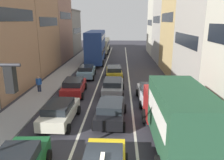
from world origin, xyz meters
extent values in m
cube|color=#9A9A9A|center=(-6.70, 20.00, 0.07)|extent=(2.60, 64.00, 0.14)
cube|color=silver|center=(-1.70, 20.00, 0.01)|extent=(0.16, 60.00, 0.01)
cube|color=silver|center=(1.70, 20.00, 0.01)|extent=(0.16, 60.00, 0.01)
cube|color=black|center=(-8.48, 13.20, 7.16)|extent=(0.02, 7.04, 1.10)
cube|color=#9E7556|center=(-12.00, 22.00, 5.95)|extent=(7.00, 8.70, 11.89)
cube|color=black|center=(-8.48, 22.00, 6.54)|extent=(0.02, 7.04, 1.10)
cube|color=#936B5B|center=(-12.00, 30.80, 6.77)|extent=(7.00, 8.70, 13.53)
cube|color=black|center=(-8.48, 30.80, 7.44)|extent=(0.02, 7.04, 1.10)
cube|color=gray|center=(-12.00, 39.60, 4.25)|extent=(7.00, 8.70, 8.49)
cube|color=black|center=(-8.48, 39.60, 4.67)|extent=(0.02, 7.04, 1.10)
cube|color=#66605B|center=(-12.00, 39.60, 8.64)|extent=(7.20, 8.70, 0.30)
cube|color=beige|center=(9.90, 39.60, 5.70)|extent=(7.00, 8.70, 11.41)
cube|color=black|center=(6.38, 39.60, 6.27)|extent=(0.02, 7.04, 1.10)
cube|color=#B2ADA3|center=(9.90, 30.80, 6.21)|extent=(7.00, 8.70, 12.43)
cube|color=black|center=(6.38, 30.80, 6.83)|extent=(0.02, 7.04, 1.10)
cube|color=tan|center=(9.90, 22.00, 6.42)|extent=(7.00, 8.70, 12.84)
cube|color=black|center=(6.38, 22.00, 7.06)|extent=(0.02, 7.04, 1.10)
cube|color=#B2ADA3|center=(9.90, 13.20, 4.56)|extent=(7.00, 8.70, 9.12)
cube|color=black|center=(6.39, 13.20, 5.01)|extent=(0.02, 7.04, 1.10)
cube|color=black|center=(-2.55, -0.40, 4.95)|extent=(0.28, 0.28, 0.84)
sphere|color=red|center=(-2.55, -0.25, 5.21)|extent=(0.18, 0.18, 0.18)
sphere|color=#F2A519|center=(-2.55, -0.25, 4.95)|extent=(0.18, 0.18, 0.18)
sphere|color=green|center=(-2.55, -0.25, 4.69)|extent=(0.18, 0.18, 0.18)
cube|color=#A51E1E|center=(3.64, 6.91, 1.43)|extent=(2.45, 2.45, 1.90)
cube|color=black|center=(3.61, 8.12, 1.81)|extent=(2.02, 0.08, 0.70)
cube|color=#234C33|center=(3.72, 3.16, 2.18)|extent=(2.52, 5.49, 2.80)
cube|color=white|center=(2.51, 3.13, 2.46)|extent=(0.13, 4.48, 0.90)
cylinder|color=black|center=(2.43, 6.97, 0.48)|extent=(0.32, 0.97, 0.96)
cylinder|color=black|center=(4.83, 7.02, 0.48)|extent=(0.32, 0.97, 0.96)
cube|color=#F2EACC|center=(0.14, 0.66, 1.60)|extent=(0.16, 0.44, 0.12)
cylinder|color=black|center=(-0.77, 2.32, 0.32)|extent=(0.22, 0.64, 0.64)
cylinder|color=black|center=(1.07, 2.32, 0.32)|extent=(0.22, 0.64, 0.64)
cylinder|color=black|center=(-4.50, 2.31, 0.32)|extent=(0.26, 0.65, 0.64)
cylinder|color=black|center=(-2.66, 2.42, 0.32)|extent=(0.26, 0.65, 0.64)
cube|color=black|center=(0.14, 7.14, 0.67)|extent=(1.96, 4.37, 0.70)
cube|color=#1E2328|center=(0.13, 6.94, 1.23)|extent=(1.68, 2.47, 0.52)
cylinder|color=black|center=(-0.72, 8.64, 0.32)|extent=(0.24, 0.65, 0.64)
cylinder|color=black|center=(1.11, 8.57, 0.32)|extent=(0.24, 0.65, 0.64)
cylinder|color=black|center=(-0.84, 5.72, 0.32)|extent=(0.24, 0.65, 0.64)
cylinder|color=black|center=(1.00, 5.64, 0.32)|extent=(0.24, 0.65, 0.64)
cube|color=beige|center=(-3.27, 6.74, 0.67)|extent=(1.90, 4.34, 0.70)
cube|color=#1E2328|center=(-3.27, 6.54, 1.23)|extent=(1.64, 2.45, 0.52)
cylinder|color=black|center=(-4.15, 8.22, 0.32)|extent=(0.24, 0.65, 0.64)
cylinder|color=black|center=(-2.31, 8.18, 0.32)|extent=(0.24, 0.65, 0.64)
cylinder|color=black|center=(-4.22, 5.30, 0.32)|extent=(0.24, 0.65, 0.64)
cylinder|color=black|center=(-2.38, 5.26, 0.32)|extent=(0.24, 0.65, 0.64)
cube|color=gray|center=(0.06, 12.77, 0.67)|extent=(1.88, 4.33, 0.70)
cube|color=#1E2328|center=(0.05, 12.57, 1.23)|extent=(1.63, 2.44, 0.52)
cylinder|color=black|center=(-0.84, 14.25, 0.32)|extent=(0.23, 0.64, 0.64)
cylinder|color=black|center=(1.00, 14.22, 0.32)|extent=(0.23, 0.64, 0.64)
cylinder|color=black|center=(-0.89, 11.33, 0.32)|extent=(0.23, 0.64, 0.64)
cylinder|color=black|center=(0.95, 11.29, 0.32)|extent=(0.23, 0.64, 0.64)
cube|color=#A51E1E|center=(-3.57, 12.62, 0.67)|extent=(2.02, 4.39, 0.70)
cube|color=#1E2328|center=(-3.56, 12.43, 1.23)|extent=(1.70, 2.49, 0.52)
cylinder|color=black|center=(-4.57, 14.04, 0.32)|extent=(0.25, 0.65, 0.64)
cylinder|color=black|center=(-2.73, 14.13, 0.32)|extent=(0.25, 0.65, 0.64)
cylinder|color=black|center=(-4.42, 11.12, 0.32)|extent=(0.25, 0.65, 0.64)
cylinder|color=black|center=(-2.58, 11.21, 0.32)|extent=(0.25, 0.65, 0.64)
cube|color=#B29319|center=(-0.06, 18.63, 0.67)|extent=(2.05, 4.40, 0.70)
cube|color=#1E2328|center=(-0.05, 18.43, 1.23)|extent=(1.73, 2.50, 0.52)
cylinder|color=black|center=(-1.06, 20.03, 0.32)|extent=(0.26, 0.65, 0.64)
cylinder|color=black|center=(0.77, 20.14, 0.32)|extent=(0.26, 0.65, 0.64)
cylinder|color=black|center=(-0.89, 17.12, 0.32)|extent=(0.26, 0.65, 0.64)
cylinder|color=black|center=(0.95, 17.23, 0.32)|extent=(0.26, 0.65, 0.64)
cube|color=#759EB7|center=(-3.40, 18.93, 0.67)|extent=(1.99, 4.38, 0.70)
cube|color=#1E2328|center=(-3.39, 18.73, 1.23)|extent=(1.69, 2.48, 0.52)
cylinder|color=black|center=(-4.38, 20.35, 0.32)|extent=(0.25, 0.65, 0.64)
cylinder|color=black|center=(-2.54, 20.43, 0.32)|extent=(0.25, 0.65, 0.64)
cylinder|color=black|center=(-4.25, 17.43, 0.32)|extent=(0.25, 0.65, 0.64)
cylinder|color=black|center=(-2.41, 17.51, 0.32)|extent=(0.25, 0.65, 0.64)
cube|color=silver|center=(3.26, 10.93, 0.67)|extent=(1.94, 4.36, 0.70)
cube|color=#1E2328|center=(3.27, 10.74, 1.23)|extent=(1.66, 2.46, 0.52)
cylinder|color=black|center=(2.29, 12.37, 0.32)|extent=(0.24, 0.65, 0.64)
cylinder|color=black|center=(4.13, 12.43, 0.32)|extent=(0.24, 0.65, 0.64)
cylinder|color=black|center=(2.39, 9.44, 0.32)|extent=(0.24, 0.65, 0.64)
cylinder|color=black|center=(4.23, 9.50, 0.32)|extent=(0.24, 0.65, 0.64)
cube|color=navy|center=(-3.35, 28.58, 1.70)|extent=(2.80, 10.57, 2.40)
cube|color=black|center=(-3.35, 28.58, 2.06)|extent=(2.81, 9.94, 0.70)
cube|color=navy|center=(-3.35, 28.58, 3.98)|extent=(2.80, 10.57, 2.16)
cube|color=black|center=(-3.35, 28.58, 4.22)|extent=(2.81, 9.94, 0.64)
cylinder|color=black|center=(-4.71, 32.32, 0.50)|extent=(0.33, 1.01, 1.00)
cylinder|color=black|center=(-2.21, 32.39, 0.50)|extent=(0.33, 1.01, 1.00)
cylinder|color=black|center=(-4.51, 25.40, 0.50)|extent=(0.33, 1.01, 1.00)
cylinder|color=black|center=(-2.01, 25.47, 0.50)|extent=(0.33, 1.01, 1.00)
cube|color=#BFB793|center=(-3.30, 40.14, 1.70)|extent=(2.63, 10.53, 2.40)
cube|color=black|center=(-3.30, 40.14, 2.06)|extent=(2.65, 9.90, 0.70)
cylinder|color=black|center=(-4.60, 43.90, 0.50)|extent=(0.31, 1.00, 1.00)
cylinder|color=black|center=(-2.10, 43.94, 0.50)|extent=(0.31, 1.00, 1.00)
cylinder|color=black|center=(-4.51, 36.98, 0.50)|extent=(0.31, 1.00, 1.00)
cylinder|color=black|center=(-2.01, 37.01, 0.50)|extent=(0.31, 1.00, 1.00)
cylinder|color=#262D47|center=(-7.05, 12.85, 0.41)|extent=(0.16, 0.16, 0.82)
cylinder|color=#262D47|center=(-6.87, 12.88, 0.41)|extent=(0.16, 0.16, 0.82)
cylinder|color=#2659B2|center=(-6.96, 12.86, 1.12)|extent=(0.34, 0.34, 0.60)
sphere|color=tan|center=(-6.96, 12.86, 1.54)|extent=(0.24, 0.24, 0.24)
cylinder|color=#2659B2|center=(-7.18, 12.83, 1.15)|extent=(0.10, 0.10, 0.55)
cylinder|color=#2659B2|center=(-6.74, 12.90, 1.15)|extent=(0.10, 0.10, 0.55)
camera|label=1|loc=(0.85, -6.75, 6.70)|focal=35.27mm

